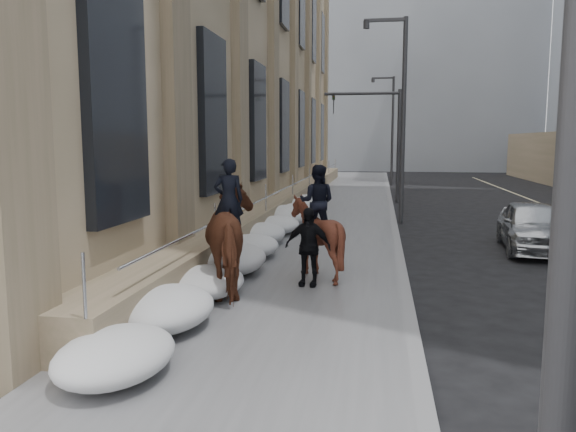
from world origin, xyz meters
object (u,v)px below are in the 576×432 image
at_px(car_silver, 533,226).
at_px(mounted_horse_left, 235,237).
at_px(pedestrian, 308,247).
at_px(mounted_horse_right, 316,231).

bearing_deg(car_silver, mounted_horse_left, -134.41).
height_order(pedestrian, car_silver, pedestrian).
height_order(mounted_horse_left, car_silver, mounted_horse_left).
xyz_separation_m(mounted_horse_right, car_silver, (5.98, 4.74, -0.44)).
distance_m(mounted_horse_left, mounted_horse_right, 2.23).
xyz_separation_m(mounted_horse_left, pedestrian, (1.42, 0.76, -0.31)).
bearing_deg(mounted_horse_right, car_silver, -138.88).
bearing_deg(mounted_horse_left, car_silver, -162.61).
height_order(mounted_horse_right, pedestrian, mounted_horse_right).
bearing_deg(mounted_horse_right, pedestrian, 87.38).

